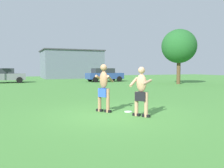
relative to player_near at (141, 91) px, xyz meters
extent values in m
plane|color=#4C8E3D|center=(-0.66, 0.70, -0.87)|extent=(80.00, 80.00, 0.00)
cube|color=black|center=(0.11, -0.14, -0.82)|extent=(0.24, 0.28, 0.09)
cylinder|color=tan|center=(0.11, -0.14, -0.46)|extent=(0.13, 0.13, 0.82)
cube|color=black|center=(-0.09, 0.15, -0.82)|extent=(0.24, 0.28, 0.09)
cylinder|color=tan|center=(-0.09, 0.15, -0.46)|extent=(0.13, 0.13, 0.82)
cube|color=black|center=(0.01, 0.00, -0.19)|extent=(0.41, 0.44, 0.30)
ellipsoid|color=tan|center=(0.01, 0.00, 0.25)|extent=(0.38, 0.41, 0.60)
cylinder|color=tan|center=(0.05, -0.25, 0.28)|extent=(0.54, 0.36, 0.20)
cylinder|color=tan|center=(-0.21, 0.14, 0.28)|extent=(0.49, 0.41, 0.31)
sphere|color=tan|center=(0.01, 0.00, 0.67)|extent=(0.23, 0.23, 0.23)
cube|color=black|center=(-0.95, 1.43, -0.82)|extent=(0.24, 0.28, 0.09)
cylinder|color=tan|center=(-0.95, 1.43, -0.43)|extent=(0.13, 0.13, 0.87)
cube|color=black|center=(-0.74, 1.12, -0.82)|extent=(0.24, 0.28, 0.09)
cylinder|color=tan|center=(-0.74, 1.12, -0.43)|extent=(0.13, 0.13, 0.87)
cube|color=blue|center=(-0.84, 1.27, -0.15)|extent=(0.39, 0.42, 0.31)
ellipsoid|color=tan|center=(-0.84, 1.27, 0.32)|extent=(0.36, 0.39, 0.63)
cylinder|color=tan|center=(-0.88, 1.51, 0.35)|extent=(0.53, 0.42, 0.30)
cylinder|color=tan|center=(-0.64, 1.14, 0.35)|extent=(0.45, 0.51, 0.29)
sphere|color=tan|center=(-0.84, 1.27, 0.76)|extent=(0.24, 0.24, 0.24)
cylinder|color=white|center=(-0.03, 0.89, -0.86)|extent=(0.28, 0.28, 0.03)
cube|color=slate|center=(-4.59, 21.35, -0.20)|extent=(4.34, 1.90, 0.70)
cube|color=#282D33|center=(-4.79, 21.35, 0.43)|extent=(2.44, 1.64, 0.56)
cylinder|color=black|center=(-3.07, 22.21, -0.55)|extent=(0.64, 0.23, 0.64)
cylinder|color=black|center=(-3.11, 20.41, -0.55)|extent=(0.64, 0.23, 0.64)
cube|color=#2D478C|center=(6.30, 19.45, -0.20)|extent=(4.36, 1.94, 0.70)
cube|color=#282D33|center=(6.10, 19.45, 0.43)|extent=(2.46, 1.66, 0.56)
cylinder|color=black|center=(7.77, 20.40, -0.55)|extent=(0.65, 0.24, 0.64)
cylinder|color=black|center=(7.83, 18.60, -0.55)|extent=(0.65, 0.24, 0.64)
cylinder|color=black|center=(4.77, 20.30, -0.55)|extent=(0.65, 0.24, 0.64)
cylinder|color=black|center=(4.83, 18.50, -0.55)|extent=(0.65, 0.24, 0.64)
cube|color=slate|center=(5.09, 31.23, 1.26)|extent=(9.00, 6.79, 4.26)
cube|color=#3F3F44|center=(5.09, 31.23, 3.47)|extent=(9.36, 7.07, 0.16)
cylinder|color=brown|center=(11.62, 12.58, 0.43)|extent=(0.38, 0.38, 2.61)
ellipsoid|color=#236028|center=(11.62, 12.58, 2.92)|extent=(3.47, 3.47, 3.37)
camera|label=1|loc=(-3.96, -6.80, 0.75)|focal=38.09mm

